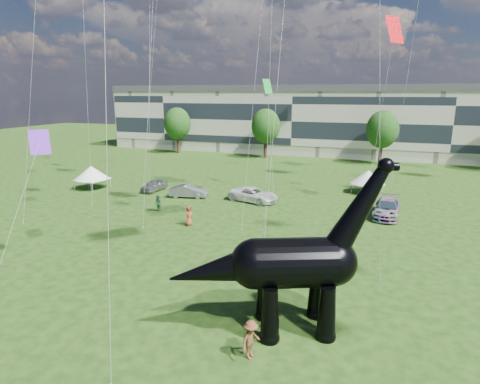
% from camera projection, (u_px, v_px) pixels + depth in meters
% --- Properties ---
extents(ground, '(220.00, 220.00, 0.00)m').
position_uv_depth(ground, '(207.00, 317.00, 21.62)').
color(ground, '#16330C').
rests_on(ground, ground).
extents(terrace_row, '(78.00, 11.00, 12.00)m').
position_uv_depth(terrace_row, '(298.00, 122.00, 79.44)').
color(terrace_row, beige).
rests_on(terrace_row, ground).
extents(tree_far_left, '(5.20, 5.20, 9.44)m').
position_uv_depth(tree_far_left, '(177.00, 121.00, 78.28)').
color(tree_far_left, '#382314').
rests_on(tree_far_left, ground).
extents(tree_mid_left, '(5.20, 5.20, 9.44)m').
position_uv_depth(tree_mid_left, '(266.00, 123.00, 72.44)').
color(tree_mid_left, '#382314').
rests_on(tree_mid_left, ground).
extents(tree_mid_right, '(5.20, 5.20, 9.44)m').
position_uv_depth(tree_mid_right, '(383.00, 126.00, 65.95)').
color(tree_mid_right, '#382314').
rests_on(tree_mid_right, ground).
extents(dinosaur_sculpture, '(10.89, 5.88, 9.15)m').
position_uv_depth(dinosaur_sculpture, '(286.00, 266.00, 19.80)').
color(dinosaur_sculpture, black).
rests_on(dinosaur_sculpture, ground).
extents(car_silver, '(1.91, 4.22, 1.40)m').
position_uv_depth(car_silver, '(154.00, 185.00, 49.02)').
color(car_silver, '#A4A3A8').
rests_on(car_silver, ground).
extents(car_grey, '(4.56, 2.40, 1.43)m').
position_uv_depth(car_grey, '(188.00, 191.00, 46.02)').
color(car_grey, gray).
rests_on(car_grey, ground).
extents(car_white, '(6.05, 3.88, 1.55)m').
position_uv_depth(car_white, '(253.00, 195.00, 44.29)').
color(car_white, white).
rests_on(car_white, ground).
extents(car_dark, '(2.69, 5.88, 1.67)m').
position_uv_depth(car_dark, '(387.00, 208.00, 38.89)').
color(car_dark, '#595960').
rests_on(car_dark, ground).
extents(gazebo_near, '(4.74, 4.74, 2.78)m').
position_uv_depth(gazebo_near, '(368.00, 177.00, 47.70)').
color(gazebo_near, white).
rests_on(gazebo_near, ground).
extents(gazebo_left, '(4.53, 4.53, 2.88)m').
position_uv_depth(gazebo_left, '(92.00, 173.00, 49.87)').
color(gazebo_left, white).
rests_on(gazebo_left, ground).
extents(visitors, '(50.52, 40.15, 1.88)m').
position_uv_depth(visitors, '(274.00, 223.00, 34.33)').
color(visitors, olive).
rests_on(visitors, ground).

